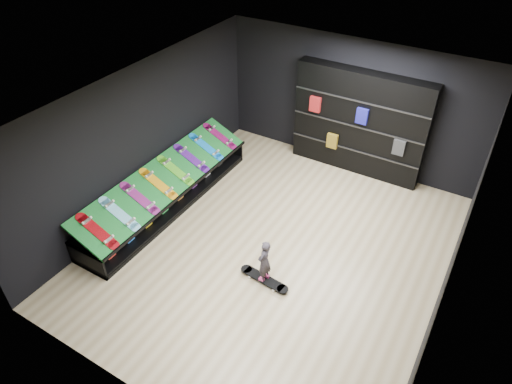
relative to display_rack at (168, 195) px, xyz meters
The scene contains 19 objects.
floor 2.56m from the display_rack, ahead, with size 6.00×7.00×0.01m, color tan.
ceiling 3.75m from the display_rack, ahead, with size 6.00×7.00×0.01m, color white.
wall_back 4.51m from the display_rack, 53.92° to the left, with size 6.00×0.02×3.00m, color black.
wall_front 4.51m from the display_rack, 53.92° to the right, with size 6.00×0.02×3.00m, color black.
wall_left 1.33m from the display_rack, behind, with size 0.02×7.00×3.00m, color black.
wall_right 5.69m from the display_rack, ahead, with size 0.02×7.00×3.00m, color black.
display_rack is the anchor object (origin of this frame).
turf_ramp 0.46m from the display_rack, ahead, with size 1.00×4.50×0.04m, color #0E5B1D.
back_shelving 4.49m from the display_rack, 49.18° to the left, with size 3.00×0.35×2.40m, color black.
floor_skateboard 2.97m from the display_rack, 16.56° to the right, with size 0.98×0.22×0.09m, color black, non-canonical shape.
child 2.96m from the display_rack, 16.56° to the right, with size 0.19×0.14×0.51m, color black.
display_board_0 1.96m from the display_rack, 88.11° to the right, with size 0.98×0.22×0.09m, color red, non-canonical shape.
display_board_1 1.44m from the display_rack, 87.36° to the right, with size 0.98×0.22×0.09m, color #0CB2E5, non-canonical shape.
display_board_2 0.95m from the display_rack, 85.60° to the right, with size 0.98×0.22×0.09m, color #2626BF, non-canonical shape.
display_board_3 0.56m from the display_rack, 77.00° to the right, with size 0.98×0.22×0.09m, color orange, non-canonical shape.
display_board_4 0.56m from the display_rack, 77.00° to the left, with size 0.98×0.22×0.09m, color green, non-canonical shape.
display_board_5 0.95m from the display_rack, 85.60° to the left, with size 0.98×0.22×0.09m, color purple, non-canonical shape.
display_board_6 1.44m from the display_rack, 87.36° to the left, with size 0.98×0.22×0.09m, color blue, non-canonical shape.
display_board_7 1.96m from the display_rack, 88.11° to the left, with size 0.98×0.22×0.09m, color #E5198C, non-canonical shape.
Camera 1 is at (2.93, -5.57, 6.13)m, focal length 32.00 mm.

